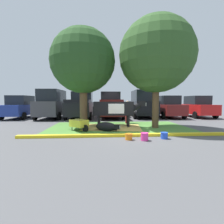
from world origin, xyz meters
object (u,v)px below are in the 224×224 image
Objects in this scene: shade_tree_right at (156,55)px; calf_lying at (107,127)px; shade_tree_left at (83,61)px; cow_holstein at (115,109)px; wheelbarrow at (79,123)px; pickup_truck_maroon at (111,106)px; hatchback_white at (168,107)px; bucket_blue at (164,135)px; suv_dark_grey at (53,104)px; bucket_orange at (129,136)px; person_handler at (127,111)px; sedan_red at (197,107)px; bucket_pink at (145,136)px; sedan_blue at (21,107)px; suv_black at (142,104)px; pickup_truck_black at (81,106)px.

shade_tree_right is 4.89m from calf_lying.
cow_holstein is at bearing -6.65° from shade_tree_left.
wheelbarrow is 0.25× the size of pickup_truck_maroon.
cow_holstein is 0.70× the size of hatchback_white.
wheelbarrow is at bearing 151.07° from bucket_blue.
suv_dark_grey is at bearing -175.18° from pickup_truck_maroon.
bucket_blue is at bearing -28.93° from wheelbarrow.
bucket_blue is at bearing 3.28° from bucket_orange.
shade_tree_right reaches higher than suv_dark_grey.
pickup_truck_maroon reaches higher than person_handler.
bucket_blue is at bearing -79.47° from pickup_truck_maroon.
shade_tree_right reaches higher than person_handler.
hatchback_white is (5.45, 5.44, -0.12)m from cow_holstein.
sedan_red is at bearing 2.08° from hatchback_white.
shade_tree_left is 3.64× the size of person_handler.
bucket_pink is 0.07× the size of sedan_blue.
person_handler reaches higher than bucket_blue.
bucket_pink reaches higher than bucket_blue.
shade_tree_left reaches higher than suv_dark_grey.
pickup_truck_maroon is 2.98m from suv_black.
sedan_blue is 1.00× the size of sedan_red.
hatchback_white is 2.89m from sedan_red.
calf_lying is 0.28× the size of suv_dark_grey.
pickup_truck_maroon is at bearing 3.63° from pickup_truck_black.
bucket_orange is (2.24, -2.15, -0.25)m from wheelbarrow.
pickup_truck_maroon is (-1.66, 8.94, 0.97)m from bucket_blue.
sedan_red is (8.91, 6.83, 0.75)m from calf_lying.
cow_holstein is 1.82m from person_handler.
hatchback_white is (2.39, -0.23, -0.29)m from suv_black.
shade_tree_right is 4.73× the size of calf_lying.
bucket_orange is 0.97× the size of bucket_pink.
bucket_pink is at bearing -117.56° from hatchback_white.
wheelbarrow reaches higher than bucket_blue.
cow_holstein is at bearing -118.36° from suv_black.
suv_black is at bearing -0.37° from sedan_blue.
suv_dark_grey reaches higher than bucket_blue.
pickup_truck_black is at bearing 128.93° from shade_tree_right.
suv_black is 1.05× the size of sedan_red.
sedan_red is at bearing 52.74° from bucket_blue.
person_handler is 0.36× the size of hatchback_white.
wheelbarrow reaches higher than calf_lying.
shade_tree_right reaches higher than bucket_blue.
pickup_truck_maroon is 8.26m from sedan_red.
shade_tree_right is 1.40× the size of sedan_blue.
shade_tree_right reaches higher than pickup_truck_maroon.
pickup_truck_black reaches higher than bucket_orange.
bucket_blue is at bearing -100.94° from shade_tree_right.
hatchback_white is at bearing 61.55° from shade_tree_right.
suv_black is (5.70, 0.03, 0.16)m from pickup_truck_black.
pickup_truck_maroon is (5.21, 0.44, -0.16)m from suv_dark_grey.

